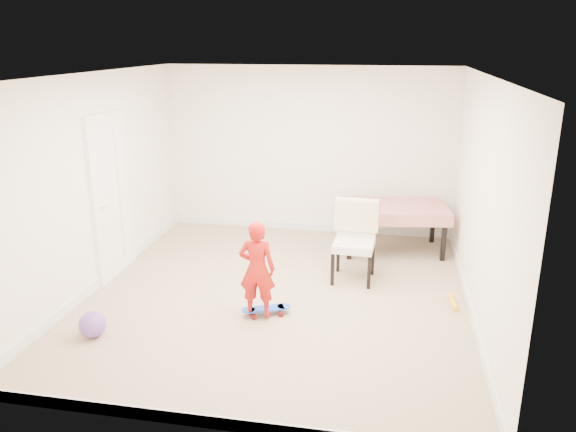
% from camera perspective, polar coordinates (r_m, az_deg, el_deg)
% --- Properties ---
extents(ground, '(5.00, 5.00, 0.00)m').
position_cam_1_polar(ground, '(6.87, -1.14, -8.03)').
color(ground, tan).
rests_on(ground, ground).
extents(ceiling, '(4.50, 5.00, 0.04)m').
position_cam_1_polar(ceiling, '(6.21, -1.28, 13.99)').
color(ceiling, white).
rests_on(ceiling, wall_back).
extents(wall_back, '(4.50, 0.04, 2.60)m').
position_cam_1_polar(wall_back, '(8.80, 2.09, 6.60)').
color(wall_back, white).
rests_on(wall_back, ground).
extents(wall_front, '(4.50, 0.04, 2.60)m').
position_cam_1_polar(wall_front, '(4.15, -8.20, -6.22)').
color(wall_front, white).
rests_on(wall_front, ground).
extents(wall_left, '(0.04, 5.00, 2.60)m').
position_cam_1_polar(wall_left, '(7.20, -18.90, 3.21)').
color(wall_left, white).
rests_on(wall_left, ground).
extents(wall_right, '(0.04, 5.00, 2.60)m').
position_cam_1_polar(wall_right, '(6.36, 18.87, 1.43)').
color(wall_right, white).
rests_on(wall_right, ground).
extents(door, '(0.11, 0.94, 2.11)m').
position_cam_1_polar(door, '(7.51, -17.55, 1.74)').
color(door, white).
rests_on(door, ground).
extents(baseboard_back, '(4.50, 0.02, 0.12)m').
position_cam_1_polar(baseboard_back, '(9.12, 2.01, -1.06)').
color(baseboard_back, white).
rests_on(baseboard_back, ground).
extents(baseboard_front, '(4.50, 0.02, 0.12)m').
position_cam_1_polar(baseboard_front, '(4.77, -7.56, -20.04)').
color(baseboard_front, white).
rests_on(baseboard_front, ground).
extents(baseboard_left, '(0.02, 5.00, 0.12)m').
position_cam_1_polar(baseboard_left, '(7.58, -18.05, -5.90)').
color(baseboard_left, white).
rests_on(baseboard_left, ground).
extents(baseboard_right, '(0.02, 5.00, 0.12)m').
position_cam_1_polar(baseboard_right, '(6.79, 17.93, -8.68)').
color(baseboard_right, white).
rests_on(baseboard_right, ground).
extents(dining_table, '(1.60, 1.13, 0.69)m').
position_cam_1_polar(dining_table, '(8.30, 10.63, -1.17)').
color(dining_table, red).
rests_on(dining_table, ground).
extents(dining_chair, '(0.59, 0.67, 1.02)m').
position_cam_1_polar(dining_chair, '(7.14, 6.71, -2.68)').
color(dining_chair, silver).
rests_on(dining_chair, ground).
extents(skateboard, '(0.59, 0.40, 0.08)m').
position_cam_1_polar(skateboard, '(6.40, -2.23, -9.63)').
color(skateboard, blue).
rests_on(skateboard, ground).
extents(child, '(0.41, 0.28, 1.09)m').
position_cam_1_polar(child, '(6.13, -3.15, -5.72)').
color(child, red).
rests_on(child, ground).
extents(balloon, '(0.28, 0.28, 0.28)m').
position_cam_1_polar(balloon, '(6.25, -19.26, -10.36)').
color(balloon, '#744AB3').
rests_on(balloon, ground).
extents(foam_toy, '(0.09, 0.40, 0.06)m').
position_cam_1_polar(foam_toy, '(6.91, 16.41, -8.35)').
color(foam_toy, yellow).
rests_on(foam_toy, ground).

